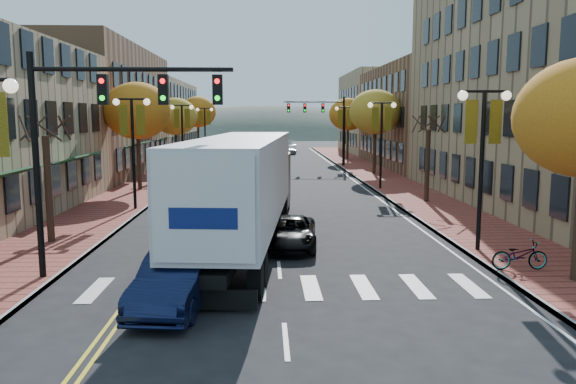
{
  "coord_description": "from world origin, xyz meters",
  "views": [
    {
      "loc": [
        -0.44,
        -14.26,
        5.12
      ],
      "look_at": [
        0.42,
        7.19,
        2.2
      ],
      "focal_mm": 35.0,
      "sensor_mm": 36.0,
      "label": 1
    }
  ],
  "objects": [
    {
      "name": "ground",
      "position": [
        0.0,
        0.0,
        0.0
      ],
      "size": [
        200.0,
        200.0,
        0.0
      ],
      "primitive_type": "plane",
      "color": "black",
      "rests_on": "ground"
    },
    {
      "name": "sidewalk_left",
      "position": [
        -9.0,
        32.5,
        0.07
      ],
      "size": [
        4.0,
        85.0,
        0.15
      ],
      "primitive_type": "cube",
      "color": "brown",
      "rests_on": "ground"
    },
    {
      "name": "sidewalk_right",
      "position": [
        9.0,
        32.5,
        0.07
      ],
      "size": [
        4.0,
        85.0,
        0.15
      ],
      "primitive_type": "cube",
      "color": "brown",
      "rests_on": "ground"
    },
    {
      "name": "building_left_mid",
      "position": [
        -17.0,
        36.0,
        5.5
      ],
      "size": [
        12.0,
        24.0,
        11.0
      ],
      "primitive_type": "cube",
      "color": "brown",
      "rests_on": "ground"
    },
    {
      "name": "building_left_far",
      "position": [
        -17.0,
        61.0,
        4.75
      ],
      "size": [
        12.0,
        26.0,
        9.5
      ],
      "primitive_type": "cube",
      "color": "#9E8966",
      "rests_on": "ground"
    },
    {
      "name": "building_right_mid",
      "position": [
        18.5,
        42.0,
        5.0
      ],
      "size": [
        15.0,
        24.0,
        10.0
      ],
      "primitive_type": "cube",
      "color": "brown",
      "rests_on": "ground"
    },
    {
      "name": "building_right_far",
      "position": [
        18.5,
        64.0,
        5.5
      ],
      "size": [
        15.0,
        20.0,
        11.0
      ],
      "primitive_type": "cube",
      "color": "#9E8966",
      "rests_on": "ground"
    },
    {
      "name": "tree_left_a",
      "position": [
        -9.0,
        8.0,
        2.25
      ],
      "size": [
        0.28,
        0.28,
        4.2
      ],
      "color": "#382619",
      "rests_on": "sidewalk_left"
    },
    {
      "name": "tree_left_b",
      "position": [
        -9.0,
        24.0,
        5.45
      ],
      "size": [
        4.48,
        4.48,
        7.21
      ],
      "color": "#382619",
      "rests_on": "sidewalk_left"
    },
    {
      "name": "tree_left_c",
      "position": [
        -9.0,
        40.0,
        5.05
      ],
      "size": [
        4.16,
        4.16,
        6.69
      ],
      "color": "#382619",
      "rests_on": "sidewalk_left"
    },
    {
      "name": "tree_left_d",
      "position": [
        -9.0,
        58.0,
        5.6
      ],
      "size": [
        4.61,
        4.61,
        7.42
      ],
      "color": "#382619",
      "rests_on": "sidewalk_left"
    },
    {
      "name": "tree_right_b",
      "position": [
        9.0,
        18.0,
        2.25
      ],
      "size": [
        0.28,
        0.28,
        4.2
      ],
      "color": "#382619",
      "rests_on": "sidewalk_right"
    },
    {
      "name": "tree_right_c",
      "position": [
        9.0,
        34.0,
        5.45
      ],
      "size": [
        4.48,
        4.48,
        7.21
      ],
      "color": "#382619",
      "rests_on": "sidewalk_right"
    },
    {
      "name": "tree_right_d",
      "position": [
        9.0,
        50.0,
        5.29
      ],
      "size": [
        4.35,
        4.35,
        7.0
      ],
      "color": "#382619",
      "rests_on": "sidewalk_right"
    },
    {
      "name": "lamp_left_b",
      "position": [
        -7.5,
        16.0,
        4.29
      ],
      "size": [
        1.96,
        0.36,
        6.05
      ],
      "color": "black",
      "rests_on": "ground"
    },
    {
      "name": "lamp_left_c",
      "position": [
        -7.5,
        34.0,
        4.29
      ],
      "size": [
        1.96,
        0.36,
        6.05
      ],
      "color": "black",
      "rests_on": "ground"
    },
    {
      "name": "lamp_left_d",
      "position": [
        -7.5,
        52.0,
        4.29
      ],
      "size": [
        1.96,
        0.36,
        6.05
      ],
      "color": "black",
      "rests_on": "ground"
    },
    {
      "name": "lamp_right_a",
      "position": [
        7.5,
        6.0,
        4.29
      ],
      "size": [
        1.96,
        0.36,
        6.05
      ],
      "color": "black",
      "rests_on": "ground"
    },
    {
      "name": "lamp_right_b",
      "position": [
        7.5,
        24.0,
        4.29
      ],
      "size": [
        1.96,
        0.36,
        6.05
      ],
      "color": "black",
      "rests_on": "ground"
    },
    {
      "name": "lamp_right_c",
      "position": [
        7.5,
        42.0,
        4.29
      ],
      "size": [
        1.96,
        0.36,
        6.05
      ],
      "color": "black",
      "rests_on": "ground"
    },
    {
      "name": "traffic_mast_near",
      "position": [
        -5.48,
        3.0,
        4.92
      ],
      "size": [
        6.1,
        0.35,
        7.0
      ],
      "color": "black",
      "rests_on": "ground"
    },
    {
      "name": "traffic_mast_far",
      "position": [
        5.48,
        42.0,
        4.92
      ],
      "size": [
        6.1,
        0.34,
        7.0
      ],
      "color": "black",
      "rests_on": "ground"
    },
    {
      "name": "semi_truck",
      "position": [
        -1.22,
        7.96,
        2.53
      ],
      "size": [
        4.33,
        17.48,
        4.33
      ],
      "rotation": [
        0.0,
        0.0,
        -0.09
      ],
      "color": "black",
      "rests_on": "ground"
    },
    {
      "name": "navy_sedan",
      "position": [
        -2.84,
        0.45,
        0.75
      ],
      "size": [
        2.13,
        4.74,
        1.51
      ],
      "primitive_type": "imported",
      "rotation": [
        0.0,
        0.0,
        -0.12
      ],
      "color": "black",
      "rests_on": "ground"
    },
    {
      "name": "black_suv",
      "position": [
        0.5,
        7.18,
        0.6
      ],
      "size": [
        2.31,
        4.48,
        1.21
      ],
      "primitive_type": "imported",
      "rotation": [
        0.0,
        0.0,
        -0.07
      ],
      "color": "black",
      "rests_on": "ground"
    },
    {
      "name": "car_far_white",
      "position": [
        -1.66,
        54.19,
        0.72
      ],
      "size": [
        2.05,
        4.33,
        1.43
      ],
      "primitive_type": "imported",
      "rotation": [
        0.0,
        0.0,
        -0.09
      ],
      "color": "silver",
      "rests_on": "ground"
    },
    {
      "name": "car_far_silver",
      "position": [
        2.88,
        61.44,
        0.61
      ],
      "size": [
        2.06,
        4.33,
        1.22
      ],
      "primitive_type": "imported",
      "rotation": [
        0.0,
        0.0,
        -0.09
      ],
      "color": "#99989F",
      "rests_on": "ground"
    },
    {
      "name": "car_far_oncoming",
      "position": [
        2.83,
        71.98,
        0.66
      ],
      "size": [
        1.48,
        4.05,
        1.32
      ],
      "primitive_type": "imported",
      "rotation": [
        0.0,
        0.0,
        3.16
      ],
      "color": "#B9BAC1",
      "rests_on": "ground"
    },
    {
      "name": "bicycle",
      "position": [
        7.8,
        3.19,
        0.63
      ],
      "size": [
        1.82,
        0.64,
        0.96
      ],
      "primitive_type": "imported",
      "rotation": [
        0.0,
        0.0,
        1.57
      ],
      "color": "gray",
      "rests_on": "sidewalk_right"
    }
  ]
}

